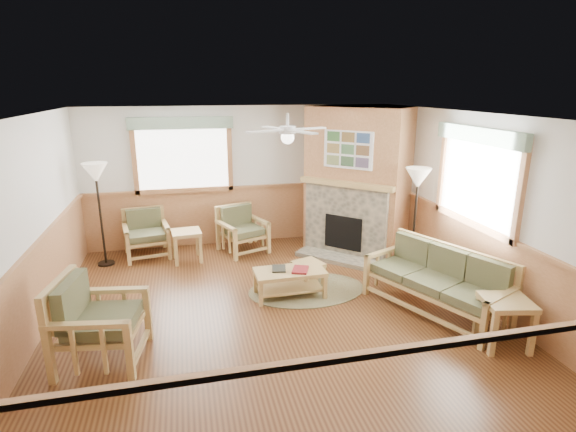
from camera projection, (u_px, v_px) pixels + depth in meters
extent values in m
cube|color=#583218|center=(272.00, 309.00, 6.40)|extent=(6.00, 6.00, 0.01)
cube|color=white|center=(270.00, 115.00, 5.64)|extent=(6.00, 6.00, 0.01)
cube|color=white|center=(242.00, 176.00, 8.83)|extent=(6.00, 0.02, 2.70)
cube|color=white|center=(351.00, 333.00, 3.22)|extent=(6.00, 0.02, 2.70)
cube|color=white|center=(25.00, 234.00, 5.36)|extent=(0.02, 6.00, 2.70)
cube|color=white|center=(469.00, 205.00, 6.68)|extent=(0.02, 6.00, 2.70)
cylinder|color=brown|center=(307.00, 290.00, 6.98)|extent=(1.86, 1.86, 0.01)
cube|color=maroon|center=(300.00, 269.00, 6.64)|extent=(0.32, 0.36, 0.03)
cube|color=#272821|center=(279.00, 268.00, 6.69)|extent=(0.25, 0.30, 0.03)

